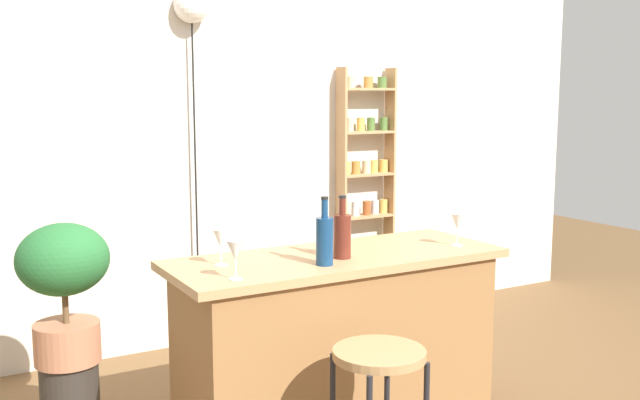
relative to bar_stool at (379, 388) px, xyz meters
The scene contains 12 objects.
back_wall 2.45m from the bar_stool, 85.60° to the left, with size 6.40×0.10×2.80m, color beige.
kitchen_counter 0.65m from the bar_stool, 74.26° to the left, with size 1.62×0.62×0.90m.
bar_stool is the anchor object (origin of this frame).
spice_shelf 2.55m from the bar_stool, 58.06° to the left, with size 0.44×0.13×1.85m.
plant_stool 1.61m from the bar_stool, 127.68° to the left, with size 0.28×0.28×0.37m, color #2D2823.
potted_plant 1.60m from the bar_stool, 127.68° to the left, with size 0.44×0.39×0.68m.
bottle_wine_red 0.77m from the bar_stool, 73.73° to the left, with size 0.08×0.08×0.30m.
bottle_sauce_amber 0.70m from the bar_stool, 87.65° to the left, with size 0.08×0.08×0.31m.
wine_glass_left 1.08m from the bar_stool, 31.66° to the left, with size 0.07×0.07×0.16m.
wine_glass_center 0.80m from the bar_stool, 135.32° to the left, with size 0.07×0.07×0.16m.
wine_glass_right 0.95m from the bar_stool, 119.39° to the left, with size 0.07×0.07×0.16m.
pendant_globe_light 2.74m from the bar_stool, 89.02° to the left, with size 0.22×0.22×2.32m.
Camera 1 is at (-1.75, -2.61, 1.66)m, focal length 40.94 mm.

